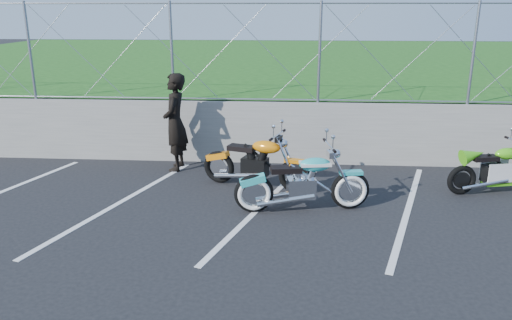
# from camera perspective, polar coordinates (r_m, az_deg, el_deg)

# --- Properties ---
(ground) EXTENTS (90.00, 90.00, 0.00)m
(ground) POSITION_cam_1_polar(r_m,az_deg,el_deg) (7.45, 0.22, -8.15)
(ground) COLOR black
(ground) RESTS_ON ground
(retaining_wall) EXTENTS (30.00, 0.22, 1.30)m
(retaining_wall) POSITION_cam_1_polar(r_m,az_deg,el_deg) (10.54, 1.50, 3.20)
(retaining_wall) COLOR slate
(retaining_wall) RESTS_ON ground
(grass_field) EXTENTS (30.00, 20.00, 1.30)m
(grass_field) POSITION_cam_1_polar(r_m,az_deg,el_deg) (20.39, 2.81, 9.92)
(grass_field) COLOR #1B4D14
(grass_field) RESTS_ON ground
(chain_link_fence) EXTENTS (28.00, 0.03, 2.00)m
(chain_link_fence) POSITION_cam_1_polar(r_m,az_deg,el_deg) (10.27, 1.57, 12.17)
(chain_link_fence) COLOR gray
(chain_link_fence) RESTS_ON retaining_wall
(parking_lines) EXTENTS (18.29, 4.31, 0.01)m
(parking_lines) POSITION_cam_1_polar(r_m,az_deg,el_deg) (8.38, 8.93, -5.37)
(parking_lines) COLOR silver
(parking_lines) RESTS_ON ground
(cruiser_turquoise) EXTENTS (2.20, 0.69, 1.10)m
(cruiser_turquoise) POSITION_cam_1_polar(r_m,az_deg,el_deg) (8.06, 5.53, -2.82)
(cruiser_turquoise) COLOR black
(cruiser_turquoise) RESTS_ON ground
(naked_orange) EXTENTS (2.04, 0.84, 1.05)m
(naked_orange) POSITION_cam_1_polar(r_m,az_deg,el_deg) (9.03, 0.16, -0.51)
(naked_orange) COLOR black
(naked_orange) RESTS_ON ground
(sportbike_green) EXTENTS (1.79, 0.64, 0.94)m
(sportbike_green) POSITION_cam_1_polar(r_m,az_deg,el_deg) (9.79, 25.85, -1.13)
(sportbike_green) COLOR black
(sportbike_green) RESTS_ON ground
(person_standing) EXTENTS (0.49, 0.73, 1.95)m
(person_standing) POSITION_cam_1_polar(r_m,az_deg,el_deg) (10.10, -9.23, 4.27)
(person_standing) COLOR black
(person_standing) RESTS_ON ground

